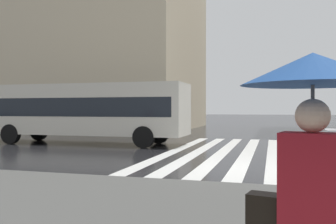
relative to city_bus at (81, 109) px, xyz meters
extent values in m
plane|color=black|center=(-5.50, -8.36, -1.76)|extent=(220.00, 220.00, 0.00)
cube|color=silver|center=(-1.50, -11.48, -1.76)|extent=(13.00, 0.50, 0.01)
cube|color=silver|center=(-1.50, -10.48, -1.76)|extent=(13.00, 0.50, 0.01)
cube|color=silver|center=(-1.50, -9.48, -1.76)|extent=(13.00, 0.50, 0.01)
cube|color=silver|center=(-1.50, -8.48, -1.76)|extent=(13.00, 0.50, 0.01)
cube|color=silver|center=(-1.50, -7.48, -1.76)|extent=(13.00, 0.50, 0.01)
cube|color=silver|center=(-1.50, -6.48, -1.76)|extent=(13.00, 0.50, 0.01)
cube|color=silver|center=(-1.50, -5.48, -1.76)|extent=(13.00, 0.50, 0.01)
cube|color=beige|center=(14.69, 9.40, 7.54)|extent=(15.37, 23.79, 18.60)
cube|color=beige|center=(0.00, 0.00, -0.01)|extent=(2.50, 11.00, 2.50)
cube|color=black|center=(0.00, 0.00, 0.10)|extent=(2.52, 10.34, 0.90)
cylinder|color=black|center=(1.15, -3.85, -1.26)|extent=(0.30, 1.00, 1.00)
cylinder|color=black|center=(-1.15, -3.85, -1.26)|extent=(0.30, 1.00, 1.00)
cylinder|color=black|center=(1.15, 3.30, -1.26)|extent=(0.30, 1.00, 1.00)
cylinder|color=black|center=(-1.15, 3.30, -1.26)|extent=(0.30, 1.00, 1.00)
cube|color=maroon|center=(-14.02, -9.67, -0.45)|extent=(0.32, 0.44, 0.60)
sphere|color=beige|center=(-14.02, -9.67, -0.04)|extent=(0.22, 0.22, 0.22)
cube|color=black|center=(-13.96, -9.40, -0.70)|extent=(0.22, 0.31, 0.24)
cone|color=#1E478C|center=(-14.02, -9.67, 0.26)|extent=(0.92, 0.92, 0.21)
cylinder|color=#4C4C51|center=(-14.02, -9.67, -0.25)|extent=(0.02, 0.02, 0.81)
camera|label=1|loc=(-16.52, -9.42, 0.00)|focal=38.72mm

